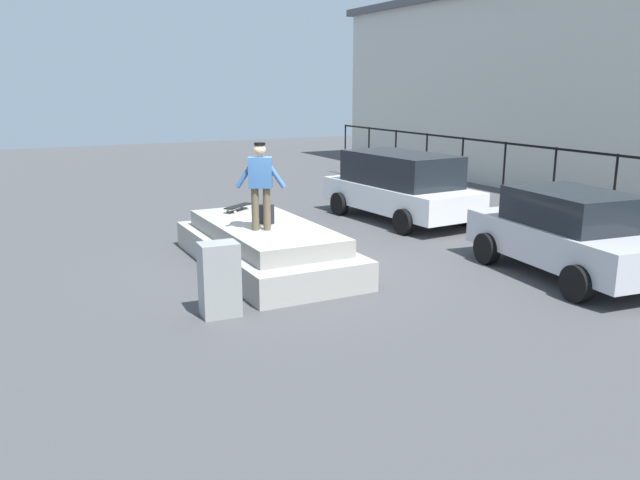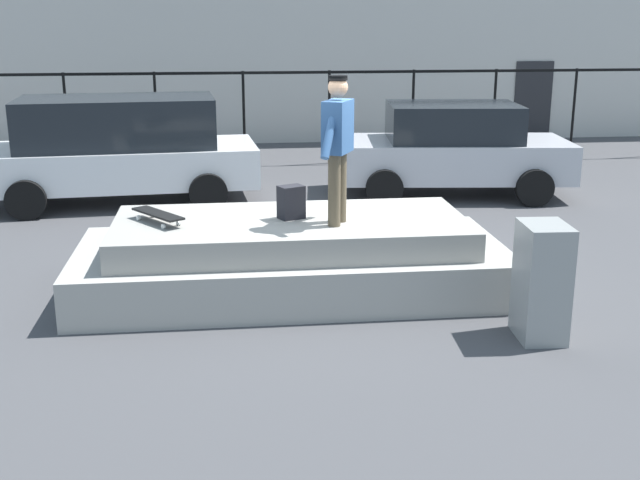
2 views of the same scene
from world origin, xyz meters
name	(u,v)px [view 1 (image 1 of 2)]	position (x,y,z in m)	size (l,w,h in m)	color
ground_plane	(300,270)	(0.00, 0.00, 0.00)	(60.00, 60.00, 0.00)	#424244
concrete_ledge	(265,247)	(-0.60, -0.49, 0.40)	(4.99, 2.26, 0.87)	#9E9B93
skateboarder	(260,180)	(-0.09, -0.76, 1.83)	(0.50, 0.90, 1.66)	brown
skateboard	(238,206)	(-2.12, -0.49, 0.97)	(0.65, 0.78, 0.12)	black
backpack	(266,214)	(-0.59, -0.46, 1.06)	(0.28, 0.20, 0.39)	black
car_white_hatchback_near	(400,185)	(-3.15, 4.48, 0.95)	(4.78, 2.46, 1.81)	white
car_silver_sedan_mid	(570,233)	(2.70, 4.38, 0.84)	(4.30, 2.40, 1.64)	#B7B7BC
utility_box	(219,279)	(1.77, -2.23, 0.59)	(0.44, 0.60, 1.19)	gray
fence_row	(583,177)	(0.00, 7.77, 1.36)	(24.06, 0.06, 2.01)	black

